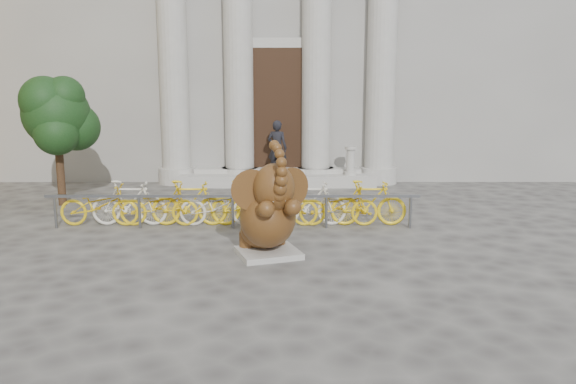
{
  "coord_description": "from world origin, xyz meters",
  "views": [
    {
      "loc": [
        0.31,
        -7.85,
        2.93
      ],
      "look_at": [
        0.32,
        2.18,
        1.1
      ],
      "focal_mm": 35.0,
      "sensor_mm": 36.0,
      "label": 1
    }
  ],
  "objects_px": {
    "bike_rack": "(233,203)",
    "pedestrian": "(277,148)",
    "tree": "(57,116)",
    "elephant_statue": "(269,215)"
  },
  "relations": [
    {
      "from": "elephant_statue",
      "to": "pedestrian",
      "type": "distance_m",
      "value": 7.26
    },
    {
      "from": "bike_rack",
      "to": "tree",
      "type": "bearing_deg",
      "value": 154.48
    },
    {
      "from": "bike_rack",
      "to": "tree",
      "type": "xyz_separation_m",
      "value": [
        -4.59,
        2.19,
        1.78
      ]
    },
    {
      "from": "bike_rack",
      "to": "pedestrian",
      "type": "xyz_separation_m",
      "value": [
        0.87,
        4.92,
        0.7
      ]
    },
    {
      "from": "elephant_statue",
      "to": "bike_rack",
      "type": "distance_m",
      "value": 2.49
    },
    {
      "from": "bike_rack",
      "to": "pedestrian",
      "type": "distance_m",
      "value": 5.05
    },
    {
      "from": "bike_rack",
      "to": "pedestrian",
      "type": "relative_size",
      "value": 4.78
    },
    {
      "from": "elephant_statue",
      "to": "bike_rack",
      "type": "height_order",
      "value": "elephant_statue"
    },
    {
      "from": "tree",
      "to": "pedestrian",
      "type": "xyz_separation_m",
      "value": [
        5.46,
        2.73,
        -1.08
      ]
    },
    {
      "from": "elephant_statue",
      "to": "tree",
      "type": "xyz_separation_m",
      "value": [
        -5.44,
        4.51,
        1.52
      ]
    }
  ]
}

